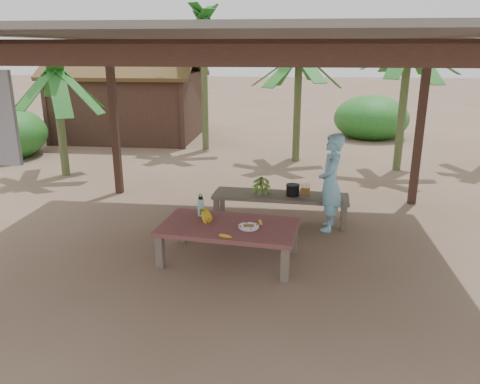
# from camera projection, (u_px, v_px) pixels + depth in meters

# --- Properties ---
(ground) EXTENTS (80.00, 80.00, 0.00)m
(ground) POSITION_uv_depth(u_px,v_px,m) (249.00, 246.00, 6.78)
(ground) COLOR brown
(ground) RESTS_ON ground
(pavilion) EXTENTS (6.60, 5.60, 2.95)m
(pavilion) POSITION_uv_depth(u_px,v_px,m) (249.00, 46.00, 5.95)
(pavilion) COLOR black
(pavilion) RESTS_ON ground
(work_table) EXTENTS (1.90, 1.20, 0.50)m
(work_table) POSITION_uv_depth(u_px,v_px,m) (229.00, 230.00, 6.23)
(work_table) COLOR brown
(work_table) RESTS_ON ground
(bench) EXTENTS (2.23, 0.73, 0.45)m
(bench) POSITION_uv_depth(u_px,v_px,m) (280.00, 198.00, 7.66)
(bench) COLOR brown
(bench) RESTS_ON ground
(ripe_banana_bunch) EXTENTS (0.32, 0.29, 0.17)m
(ripe_banana_bunch) POSITION_uv_depth(u_px,v_px,m) (201.00, 214.00, 6.35)
(ripe_banana_bunch) COLOR yellow
(ripe_banana_bunch) RESTS_ON work_table
(plate) EXTENTS (0.27, 0.27, 0.04)m
(plate) POSITION_uv_depth(u_px,v_px,m) (249.00, 227.00, 6.10)
(plate) COLOR white
(plate) RESTS_ON work_table
(loose_banana_front) EXTENTS (0.17, 0.07, 0.04)m
(loose_banana_front) POSITION_uv_depth(u_px,v_px,m) (225.00, 236.00, 5.80)
(loose_banana_front) COLOR yellow
(loose_banana_front) RESTS_ON work_table
(loose_banana_side) EXTENTS (0.06, 0.16, 0.04)m
(loose_banana_side) POSITION_uv_depth(u_px,v_px,m) (260.00, 222.00, 6.24)
(loose_banana_side) COLOR yellow
(loose_banana_side) RESTS_ON work_table
(water_flask) EXTENTS (0.09, 0.09, 0.32)m
(water_flask) POSITION_uv_depth(u_px,v_px,m) (201.00, 207.00, 6.53)
(water_flask) COLOR #3EAEC3
(water_flask) RESTS_ON work_table
(green_banana_stalk) EXTENTS (0.28, 0.28, 0.30)m
(green_banana_stalk) POSITION_uv_depth(u_px,v_px,m) (262.00, 185.00, 7.66)
(green_banana_stalk) COLOR #598C2D
(green_banana_stalk) RESTS_ON bench
(cooking_pot) EXTENTS (0.21, 0.21, 0.18)m
(cooking_pot) POSITION_uv_depth(u_px,v_px,m) (293.00, 190.00, 7.58)
(cooking_pot) COLOR black
(cooking_pot) RESTS_ON bench
(skewer_rack) EXTENTS (0.18, 0.09, 0.24)m
(skewer_rack) POSITION_uv_depth(u_px,v_px,m) (305.00, 190.00, 7.50)
(skewer_rack) COLOR #A57F47
(skewer_rack) RESTS_ON bench
(woman) EXTENTS (0.43, 0.60, 1.52)m
(woman) POSITION_uv_depth(u_px,v_px,m) (330.00, 183.00, 7.20)
(woman) COLOR #78BEE2
(woman) RESTS_ON ground
(hut) EXTENTS (4.40, 3.43, 2.85)m
(hut) POSITION_uv_depth(u_px,v_px,m) (131.00, 103.00, 14.54)
(hut) COLOR black
(hut) RESTS_ON ground
(banana_plant_ne) EXTENTS (1.80, 1.80, 3.08)m
(banana_plant_ne) POSITION_uv_depth(u_px,v_px,m) (408.00, 55.00, 10.21)
(banana_plant_ne) COLOR #596638
(banana_plant_ne) RESTS_ON ground
(banana_plant_n) EXTENTS (1.80, 1.80, 2.85)m
(banana_plant_n) POSITION_uv_depth(u_px,v_px,m) (299.00, 64.00, 11.13)
(banana_plant_n) COLOR #596638
(banana_plant_n) RESTS_ON ground
(banana_plant_nw) EXTENTS (1.80, 1.80, 3.69)m
(banana_plant_nw) POSITION_uv_depth(u_px,v_px,m) (203.00, 30.00, 12.20)
(banana_plant_nw) COLOR #596638
(banana_plant_nw) RESTS_ON ground
(banana_plant_w) EXTENTS (1.80, 1.80, 2.51)m
(banana_plant_w) POSITION_uv_depth(u_px,v_px,m) (56.00, 82.00, 9.96)
(banana_plant_w) COLOR #596638
(banana_plant_w) RESTS_ON ground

